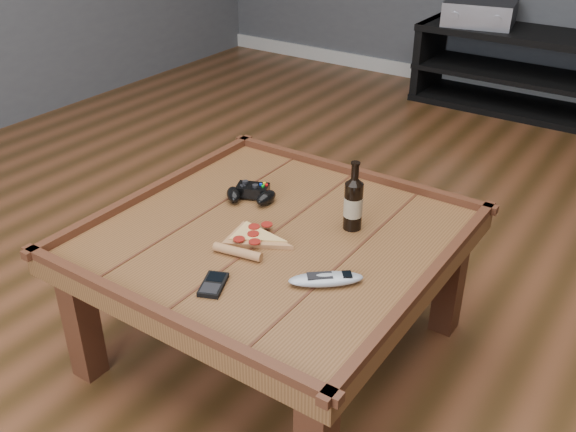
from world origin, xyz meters
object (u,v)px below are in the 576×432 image
Objects in this scene: remote_control at (326,279)px; pizza_slice at (251,239)px; media_console at (529,73)px; smartphone at (213,284)px; beer_bottle at (353,202)px; game_controller at (251,193)px; coffee_table at (274,249)px; av_receiver at (480,13)px.

pizza_slice is at bearing -140.67° from remote_control.
media_console reaches higher than smartphone.
beer_bottle is 1.28× the size of game_controller.
beer_bottle is at bearing 49.26° from smartphone.
media_console is 7.26× the size of remote_control.
media_console is at bearing 79.23° from pizza_slice.
coffee_table is at bearing -156.85° from remote_control.
game_controller is 0.26m from pizza_slice.
game_controller is 0.59× the size of pizza_slice.
media_console reaches higher than pizza_slice.
coffee_table is 0.74× the size of media_console.
beer_bottle is 0.37m from game_controller.
coffee_table is 0.28m from beer_bottle.
coffee_table reaches higher than smartphone.
smartphone is 0.30m from remote_control.
coffee_table is 0.11m from pizza_slice.
media_console is at bearing 63.52° from game_controller.
coffee_table is 3.58× the size of pizza_slice.
smartphone is (0.21, -0.44, -0.02)m from game_controller.
av_receiver is at bearing 74.37° from smartphone.
media_console is 4.87× the size of pizza_slice.
remote_control is 0.41× the size of av_receiver.
pizza_slice is at bearing -106.60° from coffee_table.
beer_bottle reaches higher than coffee_table.
coffee_table is 6.05× the size of game_controller.
av_receiver is (-0.36, 2.74, 0.18)m from coffee_table.
media_console reaches higher than coffee_table.
media_console is at bearing 145.60° from remote_control.
pizza_slice reaches higher than smartphone.
media_console is 2.84m from pizza_slice.
pizza_slice is 2.85m from av_receiver.
coffee_table is at bearing 63.12° from pizza_slice.
av_receiver reaches higher than coffee_table.
coffee_table is 8.63× the size of smartphone.
remote_control reaches higher than pizza_slice.
game_controller is at bearing 144.67° from coffee_table.
pizza_slice is at bearing -130.71° from beer_bottle.
game_controller is (-0.36, -0.03, -0.06)m from beer_bottle.
av_receiver is at bearing 86.60° from pizza_slice.
coffee_table is at bearing -138.94° from beer_bottle.
av_receiver reaches higher than media_console.
av_receiver is (-0.34, 2.82, 0.11)m from pizza_slice.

